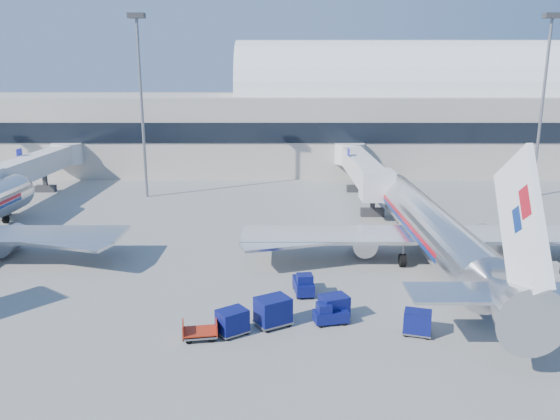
{
  "coord_description": "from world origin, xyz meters",
  "views": [
    {
      "loc": [
        -2.7,
        -39.13,
        15.47
      ],
      "look_at": [
        -2.72,
        6.0,
        4.2
      ],
      "focal_mm": 35.0,
      "sensor_mm": 36.0,
      "label": 1
    }
  ],
  "objects_px": {
    "cart_open_red": "(200,333)",
    "tug_lead": "(330,314)",
    "tug_left": "(303,284)",
    "cart_train_b": "(273,311)",
    "airliner_main": "(433,229)",
    "mast_west": "(140,80)",
    "cart_solo_near": "(418,322)",
    "jetbridge_mid": "(36,166)",
    "mast_east": "(545,80)",
    "tug_right": "(496,297)",
    "barrier_near": "(539,268)",
    "jetbridge_near": "(360,166)",
    "cart_train_a": "(334,307)",
    "cart_train_c": "(232,321)"
  },
  "relations": [
    {
      "from": "cart_open_red",
      "to": "tug_lead",
      "type": "bearing_deg",
      "value": 5.69
    },
    {
      "from": "tug_lead",
      "to": "tug_left",
      "type": "relative_size",
      "value": 0.88
    },
    {
      "from": "tug_left",
      "to": "cart_train_b",
      "type": "relative_size",
      "value": 1.01
    },
    {
      "from": "tug_left",
      "to": "cart_open_red",
      "type": "xyz_separation_m",
      "value": [
        -6.47,
        -6.9,
        -0.36
      ]
    },
    {
      "from": "airliner_main",
      "to": "tug_left",
      "type": "xyz_separation_m",
      "value": [
        -11.02,
        -6.81,
        -2.17
      ]
    },
    {
      "from": "mast_west",
      "to": "cart_solo_near",
      "type": "distance_m",
      "value": 48.43
    },
    {
      "from": "jetbridge_mid",
      "to": "tug_lead",
      "type": "height_order",
      "value": "jetbridge_mid"
    },
    {
      "from": "mast_west",
      "to": "mast_east",
      "type": "xyz_separation_m",
      "value": [
        50.0,
        0.0,
        0.0
      ]
    },
    {
      "from": "cart_solo_near",
      "to": "cart_open_red",
      "type": "relative_size",
      "value": 0.88
    },
    {
      "from": "jetbridge_mid",
      "to": "tug_left",
      "type": "height_order",
      "value": "jetbridge_mid"
    },
    {
      "from": "tug_right",
      "to": "cart_open_red",
      "type": "relative_size",
      "value": 1.07
    },
    {
      "from": "mast_east",
      "to": "barrier_near",
      "type": "bearing_deg",
      "value": -113.2
    },
    {
      "from": "barrier_near",
      "to": "airliner_main",
      "type": "bearing_deg",
      "value": 162.61
    },
    {
      "from": "mast_east",
      "to": "cart_open_red",
      "type": "bearing_deg",
      "value": -133.73
    },
    {
      "from": "airliner_main",
      "to": "jetbridge_near",
      "type": "relative_size",
      "value": 1.35
    },
    {
      "from": "mast_west",
      "to": "tug_lead",
      "type": "height_order",
      "value": "mast_west"
    },
    {
      "from": "jetbridge_mid",
      "to": "cart_solo_near",
      "type": "relative_size",
      "value": 13.67
    },
    {
      "from": "barrier_near",
      "to": "tug_left",
      "type": "distance_m",
      "value": 19.51
    },
    {
      "from": "cart_solo_near",
      "to": "mast_east",
      "type": "bearing_deg",
      "value": 74.64
    },
    {
      "from": "tug_left",
      "to": "jetbridge_near",
      "type": "bearing_deg",
      "value": -21.11
    },
    {
      "from": "mast_east",
      "to": "cart_open_red",
      "type": "xyz_separation_m",
      "value": [
        -37.49,
        -39.2,
        -14.39
      ]
    },
    {
      "from": "jetbridge_mid",
      "to": "cart_open_red",
      "type": "bearing_deg",
      "value": -56.08
    },
    {
      "from": "airliner_main",
      "to": "barrier_near",
      "type": "relative_size",
      "value": 12.42
    },
    {
      "from": "jetbridge_near",
      "to": "cart_train_a",
      "type": "xyz_separation_m",
      "value": [
        -6.81,
        -37.23,
        -3.07
      ]
    },
    {
      "from": "jetbridge_near",
      "to": "cart_open_red",
      "type": "height_order",
      "value": "jetbridge_near"
    },
    {
      "from": "mast_east",
      "to": "cart_train_c",
      "type": "height_order",
      "value": "mast_east"
    },
    {
      "from": "tug_lead",
      "to": "cart_train_b",
      "type": "height_order",
      "value": "cart_train_b"
    },
    {
      "from": "jetbridge_mid",
      "to": "cart_solo_near",
      "type": "xyz_separation_m",
      "value": [
        40.06,
        -39.42,
        -3.12
      ]
    },
    {
      "from": "mast_east",
      "to": "tug_lead",
      "type": "xyz_separation_m",
      "value": [
        -29.56,
        -37.12,
        -14.15
      ]
    },
    {
      "from": "jetbridge_near",
      "to": "jetbridge_mid",
      "type": "bearing_deg",
      "value": 180.0
    },
    {
      "from": "jetbridge_near",
      "to": "barrier_near",
      "type": "distance_m",
      "value": 30.82
    },
    {
      "from": "mast_east",
      "to": "cart_train_b",
      "type": "xyz_separation_m",
      "value": [
        -33.16,
        -37.4,
        -13.79
      ]
    },
    {
      "from": "tug_lead",
      "to": "cart_train_c",
      "type": "height_order",
      "value": "cart_train_c"
    },
    {
      "from": "airliner_main",
      "to": "cart_open_red",
      "type": "relative_size",
      "value": 16.37
    },
    {
      "from": "tug_right",
      "to": "airliner_main",
      "type": "bearing_deg",
      "value": 124.96
    },
    {
      "from": "airliner_main",
      "to": "cart_open_red",
      "type": "height_order",
      "value": "airliner_main"
    },
    {
      "from": "airliner_main",
      "to": "barrier_near",
      "type": "height_order",
      "value": "airliner_main"
    },
    {
      "from": "mast_west",
      "to": "mast_east",
      "type": "bearing_deg",
      "value": 0.0
    },
    {
      "from": "mast_east",
      "to": "tug_left",
      "type": "distance_m",
      "value": 46.94
    },
    {
      "from": "airliner_main",
      "to": "cart_train_b",
      "type": "height_order",
      "value": "airliner_main"
    },
    {
      "from": "mast_east",
      "to": "cart_train_b",
      "type": "height_order",
      "value": "mast_east"
    },
    {
      "from": "jetbridge_near",
      "to": "barrier_near",
      "type": "relative_size",
      "value": 9.17
    },
    {
      "from": "jetbridge_mid",
      "to": "tug_right",
      "type": "bearing_deg",
      "value": -37.16
    },
    {
      "from": "mast_east",
      "to": "tug_lead",
      "type": "relative_size",
      "value": 9.61
    },
    {
      "from": "cart_train_b",
      "to": "jetbridge_near",
      "type": "bearing_deg",
      "value": 44.1
    },
    {
      "from": "mast_east",
      "to": "tug_right",
      "type": "xyz_separation_m",
      "value": [
        -17.95,
        -34.4,
        -14.14
      ]
    },
    {
      "from": "airliner_main",
      "to": "cart_open_red",
      "type": "distance_m",
      "value": 22.37
    },
    {
      "from": "jetbridge_near",
      "to": "barrier_near",
      "type": "bearing_deg",
      "value": -70.15
    },
    {
      "from": "tug_left",
      "to": "cart_solo_near",
      "type": "xyz_separation_m",
      "value": [
        6.69,
        -6.31,
        0.05
      ]
    },
    {
      "from": "cart_train_b",
      "to": "cart_solo_near",
      "type": "xyz_separation_m",
      "value": [
        8.82,
        -1.21,
        -0.2
      ]
    }
  ]
}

